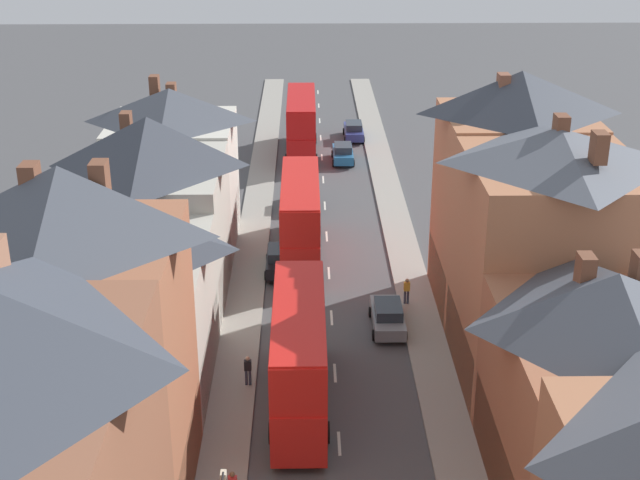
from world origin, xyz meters
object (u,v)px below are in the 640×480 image
car_parked_left_b (354,130)px  pedestrian_mid_right (248,369)px  double_decker_bus_lead (301,124)px  double_decker_bus_mid_street (300,217)px  car_parked_left_a (301,196)px  pedestrian_far_left (407,290)px  car_parked_right_a (343,153)px  car_mid_white (388,316)px  car_near_silver (280,260)px  double_decker_bus_far_approaching (299,354)px

car_parked_left_b → pedestrian_mid_right: size_ratio=2.81×
double_decker_bus_lead → double_decker_bus_mid_street: size_ratio=1.00×
car_parked_left_a → pedestrian_far_left: size_ratio=2.45×
car_parked_right_a → car_parked_left_b: 7.08m
pedestrian_mid_right → pedestrian_far_left: bearing=44.6°
car_parked_right_a → car_parked_left_b: car_parked_right_a is taller
car_parked_left_a → car_mid_white: bearing=-75.7°
double_decker_bus_lead → pedestrian_far_left: 30.08m
double_decker_bus_lead → pedestrian_far_left: double_decker_bus_lead is taller
car_near_silver → car_mid_white: size_ratio=0.98×
car_parked_left_a → pedestrian_mid_right: 25.24m
double_decker_bus_mid_street → car_mid_white: 11.29m
double_decker_bus_mid_street → pedestrian_mid_right: double_decker_bus_mid_street is taller
double_decker_bus_lead → double_decker_bus_far_approaching: (0.00, -39.68, 0.00)m
double_decker_bus_mid_street → pedestrian_far_left: bearing=-48.9°
car_parked_left_b → car_near_silver: bearing=-101.9°
car_parked_left_b → pedestrian_far_left: pedestrian_far_left is taller
double_decker_bus_mid_street → pedestrian_mid_right: 16.15m
pedestrian_far_left → double_decker_bus_lead: bearing=102.0°
pedestrian_far_left → double_decker_bus_far_approaching: bearing=-121.2°
car_parked_left_b → car_mid_white: bearing=-90.0°
double_decker_bus_lead → car_parked_left_a: 13.10m
car_parked_left_a → car_mid_white: 19.84m
double_decker_bus_lead → car_near_silver: bearing=-93.0°
double_decker_bus_far_approaching → car_mid_white: 9.20m
double_decker_bus_lead → car_parked_left_a: double_decker_bus_lead is taller
car_parked_left_b → pedestrian_mid_right: pedestrian_mid_right is taller
car_near_silver → car_parked_right_a: bearing=77.6°
car_mid_white → pedestrian_far_left: size_ratio=2.70×
car_parked_right_a → double_decker_bus_lead: bearing=148.7°
car_near_silver → pedestrian_far_left: 8.95m
double_decker_bus_mid_street → pedestrian_mid_right: size_ratio=6.71×
car_parked_left_a → car_parked_right_a: car_parked_right_a is taller
double_decker_bus_far_approaching → car_near_silver: (-1.29, 15.12, -1.96)m
car_parked_left_a → pedestrian_mid_right: bearing=-95.8°
car_near_silver → car_parked_left_a: (1.30, 11.62, -0.03)m
car_near_silver → car_parked_left_a: car_near_silver is taller
car_near_silver → car_mid_white: bearing=-50.8°
car_near_silver → pedestrian_far_left: size_ratio=2.63×
pedestrian_mid_right → double_decker_bus_far_approaching: bearing=-32.5°
car_near_silver → double_decker_bus_mid_street: bearing=61.3°
double_decker_bus_far_approaching → car_near_silver: 15.30m
car_parked_left_a → pedestrian_far_left: bearing=-69.2°
double_decker_bus_lead → pedestrian_mid_right: double_decker_bus_lead is taller
car_mid_white → car_near_silver: bearing=129.2°
double_decker_bus_far_approaching → car_mid_white: (4.91, 7.51, -2.00)m
car_mid_white → pedestrian_mid_right: (-7.46, -5.89, 0.22)m
pedestrian_far_left → car_mid_white: bearing=-115.7°
car_near_silver → car_mid_white: (6.20, -7.60, -0.04)m
double_decker_bus_far_approaching → pedestrian_mid_right: bearing=147.5°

